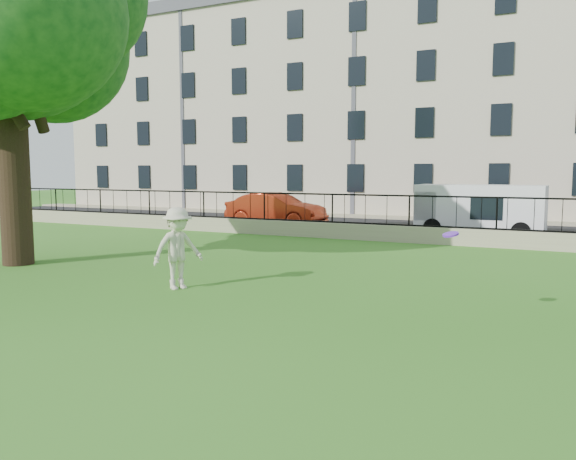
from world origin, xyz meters
The scene contains 11 objects.
ground centered at (0.00, 0.00, 0.00)m, with size 120.00×120.00×0.00m, color #32731B.
retaining_wall centered at (0.00, 12.00, 0.30)m, with size 50.00×0.40×0.60m, color gray.
iron_railing centered at (0.00, 12.00, 1.15)m, with size 50.00×0.05×1.13m.
street centered at (0.00, 16.70, 0.01)m, with size 60.00×9.00×0.01m, color black.
sidewalk centered at (0.00, 21.90, 0.06)m, with size 60.00×1.40×0.12m, color gray.
building_row centered at (0.00, 27.57, 6.92)m, with size 56.40×10.40×13.80m.
tree centered at (-8.67, 2.43, 7.00)m, with size 8.32×6.52×10.46m.
man centered at (-2.50, 1.68, 0.90)m, with size 1.17×0.67×1.80m, color beige.
frisbee centered at (3.36, 1.48, 1.52)m, with size 0.27×0.27×0.03m, color #6A24CD.
red_sedan centered at (-7.17, 15.25, 0.78)m, with size 1.66×4.76×1.57m, color #A22B14.
white_van centered at (2.00, 15.40, 1.02)m, with size 4.86×1.90×2.04m, color white.
Camera 1 is at (5.07, -8.15, 2.58)m, focal length 35.00 mm.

